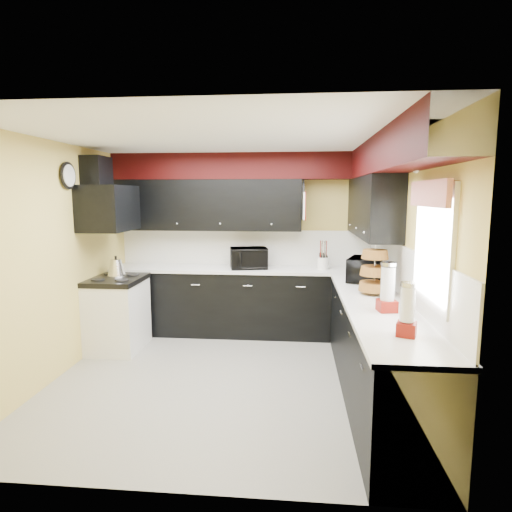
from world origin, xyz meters
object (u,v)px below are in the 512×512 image
Objects in this scene: kettle at (116,267)px; utensil_crock at (323,263)px; toaster_oven at (249,258)px; microwave at (365,269)px; knife_block at (323,261)px.

utensil_crock is at bearing 12.14° from kettle.
toaster_oven is 2.16× the size of kettle.
toaster_oven is 3.05× the size of utensil_crock.
kettle is (-3.09, 0.20, -0.06)m from microwave.
utensil_crock is at bearing 47.31° from microwave.
toaster_oven is 1.74m from kettle.
microwave is at bearing -39.77° from toaster_oven.
kettle is (-2.66, -0.57, 0.00)m from utensil_crock.
toaster_oven is at bearing 18.51° from kettle.
knife_block reaches higher than utensil_crock.
toaster_oven is at bearing 80.67° from microwave.
utensil_crock is 0.71× the size of kettle.
utensil_crock is (-0.43, 0.77, -0.06)m from microwave.
knife_block is (-0.43, 0.83, -0.04)m from microwave.
microwave is (1.44, -0.75, -0.00)m from toaster_oven.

